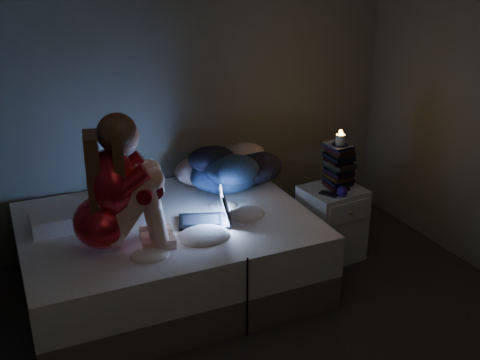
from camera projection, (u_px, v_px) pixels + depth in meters
floor at (299, 359)px, 3.53m from camera, size 3.60×3.80×0.02m
wall_back at (188, 85)px, 4.66m from camera, size 3.60×0.02×2.60m
bed at (168, 253)px, 4.18m from camera, size 2.00×1.50×0.55m
pillow at (62, 220)px, 3.94m from camera, size 0.40×0.29×0.12m
woman at (98, 184)px, 3.51m from camera, size 0.60×0.44×0.89m
laptop at (204, 206)px, 3.98m from camera, size 0.42×0.36×0.25m
clothes_pile at (225, 166)px, 4.54m from camera, size 0.76×0.69×0.37m
nightstand at (331, 223)px, 4.59m from camera, size 0.48×0.44×0.59m
book_stack at (338, 167)px, 4.44m from camera, size 0.19×0.25×0.34m
candle at (340, 141)px, 4.36m from camera, size 0.07×0.07×0.08m
phone at (327, 194)px, 4.37m from camera, size 0.12×0.16×0.01m
blue_orb at (340, 192)px, 4.32m from camera, size 0.08×0.08×0.08m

